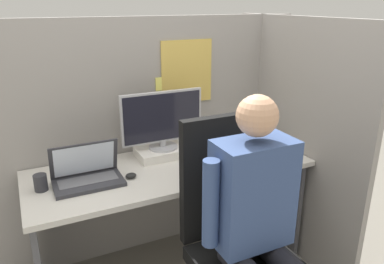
% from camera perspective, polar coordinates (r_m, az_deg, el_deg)
% --- Properties ---
extents(cubicle_panel_back, '(2.12, 0.05, 1.54)m').
position_cam_1_polar(cubicle_panel_back, '(2.46, -6.25, -0.98)').
color(cubicle_panel_back, gray).
rests_on(cubicle_panel_back, ground).
extents(cubicle_panel_right, '(0.04, 1.25, 1.54)m').
position_cam_1_polar(cubicle_panel_right, '(2.53, 15.01, -1.01)').
color(cubicle_panel_right, gray).
rests_on(cubicle_panel_right, ground).
extents(desk, '(1.62, 0.62, 0.72)m').
position_cam_1_polar(desk, '(2.26, -3.15, -8.99)').
color(desk, beige).
rests_on(desk, ground).
extents(paper_box, '(0.33, 0.21, 0.05)m').
position_cam_1_polar(paper_box, '(2.32, -4.39, -3.02)').
color(paper_box, white).
rests_on(paper_box, desk).
extents(monitor, '(0.51, 0.18, 0.35)m').
position_cam_1_polar(monitor, '(2.25, -4.55, 1.90)').
color(monitor, '#B2B2B7').
rests_on(monitor, paper_box).
extents(laptop, '(0.35, 0.21, 0.22)m').
position_cam_1_polar(laptop, '(2.05, -15.65, -6.37)').
color(laptop, '#2D2D33').
rests_on(laptop, desk).
extents(mouse, '(0.06, 0.05, 0.03)m').
position_cam_1_polar(mouse, '(2.06, -9.29, -6.59)').
color(mouse, black).
rests_on(mouse, desk).
extents(stapler, '(0.05, 0.16, 0.04)m').
position_cam_1_polar(stapler, '(2.51, 11.30, -1.71)').
color(stapler, black).
rests_on(stapler, desk).
extents(carrot_toy, '(0.05, 0.11, 0.05)m').
position_cam_1_polar(carrot_toy, '(2.18, 8.06, -4.72)').
color(carrot_toy, orange).
rests_on(carrot_toy, desk).
extents(office_chair, '(0.52, 0.56, 1.12)m').
position_cam_1_polar(office_chair, '(1.87, 6.72, -15.05)').
color(office_chair, black).
rests_on(office_chair, ground).
extents(person, '(0.48, 0.41, 1.28)m').
position_cam_1_polar(person, '(1.66, 10.18, -13.00)').
color(person, black).
rests_on(person, ground).
extents(pen_cup, '(0.07, 0.07, 0.09)m').
position_cam_1_polar(pen_cup, '(2.05, -22.08, -7.17)').
color(pen_cup, '#28282D').
rests_on(pen_cup, desk).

